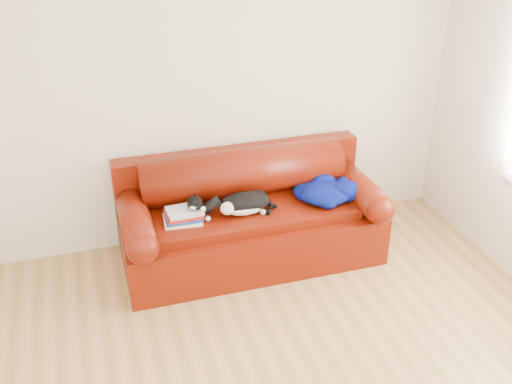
# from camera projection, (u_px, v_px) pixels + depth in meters

# --- Properties ---
(room_shell) EXTENTS (4.52, 4.02, 2.61)m
(room_shell) POSITION_uv_depth(u_px,v_px,m) (299.00, 146.00, 3.00)
(room_shell) COLOR beige
(room_shell) RESTS_ON ground
(sofa_base) EXTENTS (2.10, 0.90, 0.50)m
(sofa_base) POSITION_uv_depth(u_px,v_px,m) (251.00, 233.00, 4.97)
(sofa_base) COLOR #400902
(sofa_base) RESTS_ON ground
(sofa_back) EXTENTS (2.10, 1.01, 0.88)m
(sofa_back) POSITION_uv_depth(u_px,v_px,m) (242.00, 187.00, 5.03)
(sofa_back) COLOR #400902
(sofa_back) RESTS_ON ground
(book_stack) EXTENTS (0.31, 0.25, 0.10)m
(book_stack) POSITION_uv_depth(u_px,v_px,m) (184.00, 216.00, 4.60)
(book_stack) COLOR #EEEDCE
(book_stack) RESTS_ON sofa_base
(cat) EXTENTS (0.60, 0.29, 0.21)m
(cat) POSITION_uv_depth(u_px,v_px,m) (244.00, 204.00, 4.70)
(cat) COLOR black
(cat) RESTS_ON sofa_base
(blanket) EXTENTS (0.56, 0.45, 0.17)m
(blanket) POSITION_uv_depth(u_px,v_px,m) (327.00, 191.00, 4.91)
(blanket) COLOR #020C45
(blanket) RESTS_ON sofa_base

